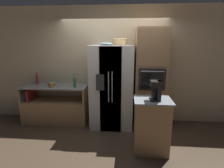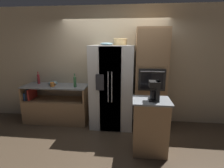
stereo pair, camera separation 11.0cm
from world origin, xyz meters
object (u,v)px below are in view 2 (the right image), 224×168
object	(u,v)px
bottle_tall	(75,81)
coffee_maker	(155,90)
bottle_short	(38,79)
mug	(52,84)
refrigerator	(112,87)
wall_oven	(150,80)
fruit_bowl	(107,44)
wicker_basket	(120,42)
mixing_bowl	(53,83)

from	to	relation	value
bottle_tall	coffee_maker	bearing A→B (deg)	-29.55
bottle_tall	bottle_short	size ratio (longest dim) A/B	1.04
mug	coffee_maker	distance (m)	2.46
refrigerator	bottle_tall	distance (m)	0.88
refrigerator	wall_oven	distance (m)	0.88
wall_oven	fruit_bowl	bearing A→B (deg)	-179.16
wicker_basket	bottle_tall	bearing A→B (deg)	-174.01
refrigerator	mixing_bowl	world-z (taller)	refrigerator
refrigerator	coffee_maker	bearing A→B (deg)	-49.88
mug	mixing_bowl	distance (m)	0.20
refrigerator	coffee_maker	size ratio (longest dim) A/B	5.61
bottle_tall	mug	bearing A→B (deg)	-177.29
fruit_bowl	bottle_tall	bearing A→B (deg)	-176.59
wall_oven	mixing_bowl	world-z (taller)	wall_oven
refrigerator	mug	bearing A→B (deg)	-177.70
bottle_short	mug	size ratio (longest dim) A/B	2.24
wicker_basket	bottle_tall	xyz separation A→B (m)	(-1.05, -0.11, -0.91)
coffee_maker	wall_oven	bearing A→B (deg)	89.14
mug	fruit_bowl	bearing A→B (deg)	3.11
bottle_short	wall_oven	bearing A→B (deg)	-3.44
fruit_bowl	mug	distance (m)	1.60
wall_oven	fruit_bowl	world-z (taller)	wall_oven
fruit_bowl	bottle_tall	world-z (taller)	fruit_bowl
bottle_short	fruit_bowl	bearing A→B (deg)	-5.79
bottle_short	mug	distance (m)	0.55
bottle_short	refrigerator	bearing A→B (deg)	-5.84
mixing_bowl	mug	bearing A→B (deg)	-67.81
bottle_tall	mug	world-z (taller)	bottle_tall
fruit_bowl	bottle_short	distance (m)	1.98
wall_oven	fruit_bowl	xyz separation A→B (m)	(-0.98, -0.01, 0.79)
wicker_basket	fruit_bowl	xyz separation A→B (m)	(-0.30, -0.07, -0.05)
coffee_maker	fruit_bowl	bearing A→B (deg)	133.45
bottle_tall	mixing_bowl	world-z (taller)	bottle_tall
wicker_basket	coffee_maker	world-z (taller)	wicker_basket
refrigerator	bottle_short	bearing A→B (deg)	174.16
wall_oven	bottle_short	xyz separation A→B (m)	(-2.76, 0.17, -0.07)
bottle_tall	coffee_maker	world-z (taller)	coffee_maker
fruit_bowl	wall_oven	bearing A→B (deg)	0.84
wall_oven	coffee_maker	world-z (taller)	wall_oven
refrigerator	wall_oven	xyz separation A→B (m)	(0.86, 0.03, 0.19)
refrigerator	mixing_bowl	xyz separation A→B (m)	(-1.49, 0.13, 0.03)
bottle_tall	mixing_bowl	size ratio (longest dim) A/B	1.45
bottle_tall	mug	distance (m)	0.55
fruit_bowl	wicker_basket	bearing A→B (deg)	12.41
bottle_short	mixing_bowl	distance (m)	0.42
fruit_bowl	coffee_maker	world-z (taller)	fruit_bowl
wall_oven	mixing_bowl	distance (m)	2.36
refrigerator	bottle_short	distance (m)	1.91
refrigerator	mug	world-z (taller)	refrigerator
refrigerator	bottle_tall	bearing A→B (deg)	-177.95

